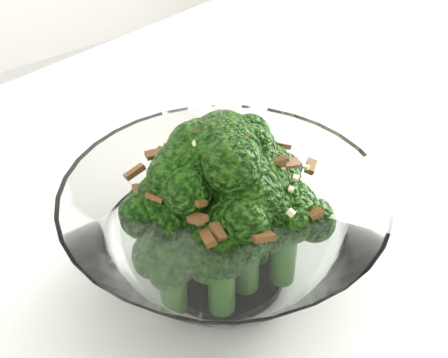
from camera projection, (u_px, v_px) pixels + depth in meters
table at (303, 260)px, 0.60m from camera, size 1.31×0.98×0.75m
broccoli_dish at (224, 223)px, 0.46m from camera, size 0.23×0.23×0.14m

